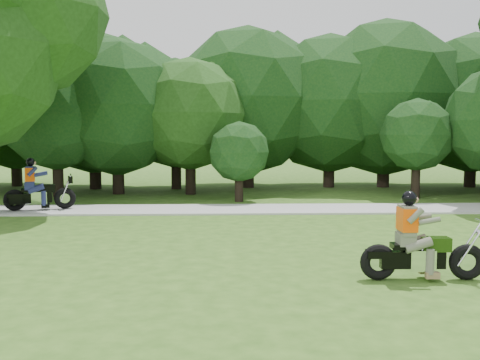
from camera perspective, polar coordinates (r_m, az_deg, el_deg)
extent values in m
plane|color=#305518|center=(10.20, 13.84, -9.61)|extent=(100.00, 100.00, 0.00)
cube|color=#AAAAA4|center=(17.88, 6.88, -3.08)|extent=(60.00, 2.20, 0.06)
cylinder|color=black|center=(25.38, 9.46, 1.28)|extent=(0.52, 0.52, 1.80)
sphere|color=black|center=(25.37, 9.56, 8.05)|extent=(6.45, 6.45, 6.45)
cylinder|color=black|center=(22.84, -12.86, 0.72)|extent=(0.49, 0.49, 1.74)
sphere|color=black|center=(22.80, -13.00, 7.58)|extent=(5.73, 5.73, 5.73)
cylinder|color=black|center=(22.43, -18.84, 0.58)|extent=(0.42, 0.42, 1.80)
sphere|color=black|center=(22.38, -19.01, 6.50)|extent=(4.36, 4.36, 4.36)
cylinder|color=black|center=(25.95, 15.04, 1.25)|extent=(0.56, 0.56, 1.80)
sphere|color=black|center=(25.94, 15.20, 8.46)|extent=(7.27, 7.27, 7.27)
cylinder|color=black|center=(25.10, -15.18, 1.13)|extent=(0.52, 0.52, 1.80)
sphere|color=black|center=(25.08, -15.34, 7.97)|extent=(6.45, 6.45, 6.45)
cylinder|color=black|center=(27.27, 23.34, 1.19)|extent=(0.53, 0.53, 1.80)
sphere|color=black|center=(27.26, 23.57, 7.53)|extent=(6.51, 6.51, 6.51)
cylinder|color=black|center=(24.85, 0.88, 1.27)|extent=(0.54, 0.54, 1.80)
sphere|color=black|center=(24.84, 0.89, 8.47)|extent=(6.84, 6.84, 6.84)
cylinder|color=black|center=(21.78, 18.22, 0.14)|extent=(0.34, 0.34, 1.55)
sphere|color=black|center=(21.71, 18.35, 4.61)|extent=(2.82, 2.82, 2.82)
cylinder|color=black|center=(22.21, -5.30, 0.79)|extent=(0.43, 0.43, 1.80)
sphere|color=#1F4313|center=(22.16, -5.35, 7.01)|extent=(4.65, 4.65, 4.65)
cylinder|color=black|center=(27.60, -22.73, 1.25)|extent=(0.50, 0.50, 1.80)
sphere|color=black|center=(27.57, -22.94, 7.12)|extent=(5.92, 5.92, 5.92)
cylinder|color=black|center=(24.41, -6.82, 1.16)|extent=(0.45, 0.45, 1.80)
sphere|color=black|center=(24.36, -6.88, 7.07)|extent=(4.96, 4.96, 4.96)
cylinder|color=black|center=(19.78, -0.11, -0.71)|extent=(0.31, 0.31, 1.12)
sphere|color=black|center=(19.70, -0.11, 3.04)|extent=(2.25, 2.25, 2.25)
sphere|color=#1F4313|center=(18.20, -22.10, 16.26)|extent=(5.12, 5.12, 5.12)
torus|color=black|center=(9.68, 14.53, -8.48)|extent=(0.64, 0.20, 0.64)
torus|color=black|center=(10.18, 23.05, -8.05)|extent=(0.64, 0.20, 0.64)
cube|color=black|center=(9.83, 17.88, -8.07)|extent=(1.12, 0.25, 0.29)
cube|color=silver|center=(9.88, 18.74, -8.03)|extent=(0.44, 0.32, 0.36)
cube|color=black|center=(9.91, 20.14, -6.43)|extent=(0.48, 0.29, 0.24)
cube|color=black|center=(9.74, 17.22, -6.75)|extent=(0.48, 0.30, 0.09)
cylinder|color=silver|center=(10.13, 23.30, -6.28)|extent=(0.49, 0.05, 0.75)
cube|color=#5A5D4B|center=(9.72, 17.24, -6.02)|extent=(0.28, 0.35, 0.22)
cube|color=#5A5D4B|center=(9.67, 17.39, -4.11)|extent=(0.25, 0.39, 0.51)
cube|color=#FF5005|center=(9.66, 17.40, -4.00)|extent=(0.28, 0.43, 0.40)
sphere|color=black|center=(9.62, 17.61, -1.86)|extent=(0.25, 0.25, 0.25)
torus|color=black|center=(18.50, -22.90, -2.00)|extent=(0.72, 0.39, 0.69)
torus|color=black|center=(18.47, -18.17, -1.86)|extent=(0.72, 0.39, 0.69)
cube|color=black|center=(18.47, -21.11, -1.80)|extent=(1.12, 0.55, 0.32)
cube|color=silver|center=(18.47, -20.64, -1.78)|extent=(0.55, 0.46, 0.39)
cube|color=black|center=(18.43, -19.91, -0.85)|extent=(0.58, 0.44, 0.26)
cube|color=black|center=(18.45, -21.51, -1.02)|extent=(0.58, 0.45, 0.10)
cylinder|color=silver|center=(18.43, -18.08, -0.80)|extent=(0.39, 0.16, 0.88)
cylinder|color=silver|center=(18.40, -17.59, 0.53)|extent=(0.22, 0.61, 0.04)
cube|color=black|center=(18.28, -22.79, -1.92)|extent=(0.43, 0.24, 0.33)
cube|color=black|center=(18.71, -22.71, -1.77)|extent=(0.43, 0.24, 0.33)
cube|color=navy|center=(18.43, -21.53, -0.59)|extent=(0.39, 0.45, 0.24)
cube|color=navy|center=(18.40, -21.50, 0.51)|extent=(0.37, 0.47, 0.55)
cube|color=#FF5005|center=(18.40, -21.51, 0.57)|extent=(0.41, 0.52, 0.43)
sphere|color=black|center=(18.38, -21.45, 1.80)|extent=(0.28, 0.28, 0.28)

